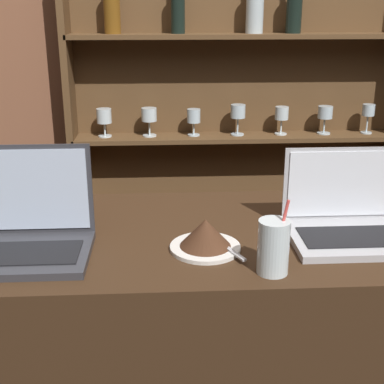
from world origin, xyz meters
TOP-DOWN VIEW (x-y plane):
  - back_wall at (0.00, 1.54)m, footprint 7.00×0.06m
  - back_shelf at (0.11, 1.46)m, footprint 1.54×0.18m
  - laptop_near at (-0.55, 0.22)m, footprint 0.29×0.23m
  - laptop_far at (0.25, 0.26)m, footprint 0.31×0.23m
  - cake_plate at (-0.13, 0.20)m, footprint 0.18×0.18m
  - water_glass at (0.01, 0.08)m, footprint 0.07×0.07m

SIDE VIEW (x-z plane):
  - back_shelf at x=0.11m, z-range 0.05..1.85m
  - cake_plate at x=-0.13m, z-range 1.00..1.08m
  - laptop_far at x=0.25m, z-range 0.94..1.16m
  - laptop_near at x=-0.55m, z-range 0.93..1.18m
  - water_glass at x=0.01m, z-range 0.98..1.15m
  - back_wall at x=0.00m, z-range 0.00..2.70m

